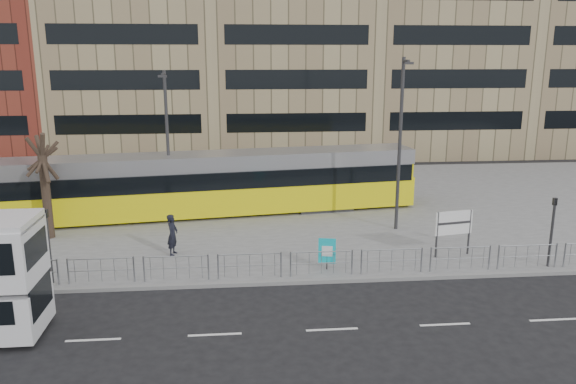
{
  "coord_description": "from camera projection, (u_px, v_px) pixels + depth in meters",
  "views": [
    {
      "loc": [
        -1.11,
        -21.38,
        9.17
      ],
      "look_at": [
        1.4,
        6.0,
        2.45
      ],
      "focal_mm": 35.0,
      "sensor_mm": 36.0,
      "label": 1
    }
  ],
  "objects": [
    {
      "name": "road_markings",
      "position": [
        303.0,
        331.0,
        19.17
      ],
      "size": [
        62.0,
        0.12,
        0.01
      ],
      "primitive_type": "cube",
      "color": "white",
      "rests_on": "ground"
    },
    {
      "name": "traffic_light_east",
      "position": [
        553.0,
        223.0,
        24.17
      ],
      "size": [
        0.19,
        0.22,
        3.1
      ],
      "rotation": [
        0.0,
        0.0,
        0.12
      ],
      "color": "#2D2D30",
      "rests_on": "plaza"
    },
    {
      "name": "pedestrian_barrier",
      "position": [
        314.0,
        257.0,
        23.38
      ],
      "size": [
        32.07,
        0.07,
        1.1
      ],
      "color": "#999CA2",
      "rests_on": "plaza"
    },
    {
      "name": "tram",
      "position": [
        157.0,
        187.0,
        31.71
      ],
      "size": [
        30.35,
        6.87,
        3.56
      ],
      "rotation": [
        0.0,
        0.0,
        0.13
      ],
      "color": "yellow",
      "rests_on": "plaza"
    },
    {
      "name": "building_row",
      "position": [
        262.0,
        15.0,
        53.18
      ],
      "size": [
        70.4,
        18.4,
        31.2
      ],
      "color": "maroon",
      "rests_on": "ground"
    },
    {
      "name": "ground",
      "position": [
        267.0,
        285.0,
        22.95
      ],
      "size": [
        120.0,
        120.0,
        0.0
      ],
      "primitive_type": "plane",
      "color": "black",
      "rests_on": "ground"
    },
    {
      "name": "lamp_post_east",
      "position": [
        400.0,
        139.0,
        28.76
      ],
      "size": [
        0.45,
        1.04,
        8.94
      ],
      "color": "#2D2D30",
      "rests_on": "plaza"
    },
    {
      "name": "kerb",
      "position": [
        267.0,
        283.0,
        22.98
      ],
      "size": [
        64.0,
        0.25,
        0.17
      ],
      "primitive_type": "cube",
      "color": "gray",
      "rests_on": "ground"
    },
    {
      "name": "plaza",
      "position": [
        257.0,
        207.0,
        34.54
      ],
      "size": [
        64.0,
        24.0,
        0.15
      ],
      "primitive_type": "cube",
      "color": "slate",
      "rests_on": "ground"
    },
    {
      "name": "traffic_light_west",
      "position": [
        48.0,
        236.0,
        22.39
      ],
      "size": [
        0.19,
        0.22,
        3.1
      ],
      "rotation": [
        0.0,
        0.0,
        -0.16
      ],
      "color": "#2D2D30",
      "rests_on": "plaza"
    },
    {
      "name": "ad_panel",
      "position": [
        327.0,
        251.0,
        24.09
      ],
      "size": [
        0.74,
        0.2,
        1.39
      ],
      "rotation": [
        0.0,
        0.0,
        -0.2
      ],
      "color": "#2D2D30",
      "rests_on": "plaza"
    },
    {
      "name": "pedestrian",
      "position": [
        173.0,
        235.0,
        25.88
      ],
      "size": [
        0.62,
        0.79,
        1.93
      ],
      "primitive_type": "imported",
      "rotation": [
        0.0,
        0.0,
        1.32
      ],
      "color": "black",
      "rests_on": "plaza"
    },
    {
      "name": "bare_tree",
      "position": [
        39.0,
        130.0,
        27.22
      ],
      "size": [
        4.25,
        4.25,
        7.45
      ],
      "color": "black",
      "rests_on": "plaza"
    },
    {
      "name": "lamp_post_west",
      "position": [
        167.0,
        139.0,
        31.19
      ],
      "size": [
        0.45,
        1.04,
        8.23
      ],
      "color": "#2D2D30",
      "rests_on": "plaza"
    },
    {
      "name": "station_sign",
      "position": [
        454.0,
        225.0,
        25.61
      ],
      "size": [
        1.84,
        0.4,
        2.13
      ],
      "rotation": [
        0.0,
        0.0,
        0.18
      ],
      "color": "#2D2D30",
      "rests_on": "plaza"
    }
  ]
}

